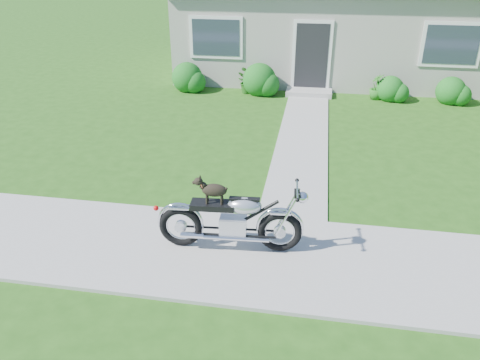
{
  "coord_description": "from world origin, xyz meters",
  "views": [
    {
      "loc": [
        -1.23,
        -5.74,
        4.2
      ],
      "look_at": [
        -2.38,
        1.0,
        0.75
      ],
      "focal_mm": 35.0,
      "sensor_mm": 36.0,
      "label": 1
    }
  ],
  "objects_px": {
    "house": "(360,10)",
    "motorcycle_with_dog": "(232,219)",
    "potted_plant_right": "(377,87)",
    "potted_plant_left": "(246,81)"
  },
  "relations": [
    {
      "from": "motorcycle_with_dog",
      "to": "potted_plant_right",
      "type": "bearing_deg",
      "value": 67.22
    },
    {
      "from": "potted_plant_right",
      "to": "potted_plant_left",
      "type": "bearing_deg",
      "value": 180.0
    },
    {
      "from": "house",
      "to": "motorcycle_with_dog",
      "type": "height_order",
      "value": "house"
    },
    {
      "from": "potted_plant_left",
      "to": "potted_plant_right",
      "type": "height_order",
      "value": "potted_plant_right"
    },
    {
      "from": "potted_plant_right",
      "to": "motorcycle_with_dog",
      "type": "height_order",
      "value": "motorcycle_with_dog"
    },
    {
      "from": "potted_plant_left",
      "to": "potted_plant_right",
      "type": "distance_m",
      "value": 3.99
    },
    {
      "from": "potted_plant_right",
      "to": "motorcycle_with_dog",
      "type": "bearing_deg",
      "value": -108.64
    },
    {
      "from": "house",
      "to": "potted_plant_left",
      "type": "xyz_separation_m",
      "value": [
        -3.47,
        -3.44,
        -1.79
      ]
    },
    {
      "from": "potted_plant_right",
      "to": "motorcycle_with_dog",
      "type": "relative_size",
      "value": 0.34
    },
    {
      "from": "house",
      "to": "potted_plant_left",
      "type": "relative_size",
      "value": 17.18
    }
  ]
}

